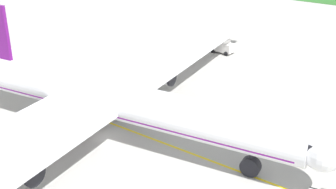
% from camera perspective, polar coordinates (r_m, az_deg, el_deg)
% --- Properties ---
extents(ground_plane, '(600.00, 600.00, 0.00)m').
position_cam_1_polar(ground_plane, '(58.85, -8.12, -5.66)').
color(ground_plane, '#ADAAA5').
rests_on(ground_plane, ground).
extents(apron_taxi_line, '(280.00, 0.36, 0.01)m').
position_cam_1_polar(apron_taxi_line, '(60.95, -5.95, -4.43)').
color(apron_taxi_line, yellow).
rests_on(apron_taxi_line, ground).
extents(airliner_foreground, '(59.87, 98.21, 16.02)m').
position_cam_1_polar(airliner_foreground, '(57.24, -8.70, -0.47)').
color(airliner_foreground, white).
rests_on(airliner_foreground, ground).
extents(service_truck_baggage_loader, '(5.16, 2.98, 3.01)m').
position_cam_1_polar(service_truck_baggage_loader, '(91.79, 7.15, 6.49)').
color(service_truck_baggage_loader, white).
rests_on(service_truck_baggage_loader, ground).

